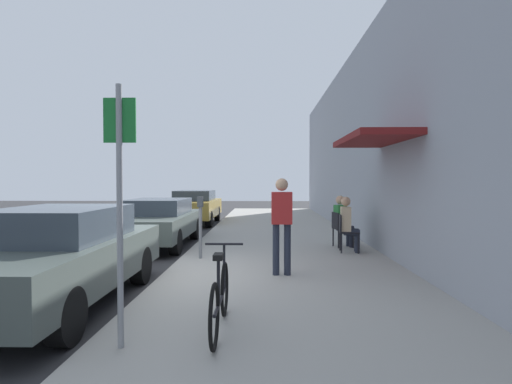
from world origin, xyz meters
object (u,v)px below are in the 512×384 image
object	(u,v)px
cafe_chair_0	(346,230)
seated_patron_0	(348,222)
bicycle_0	(220,298)
cafe_chair_1	(340,227)
street_sign	(120,194)
pedestrian_standing	(282,218)
parked_car_1	(157,221)
parking_meter	(200,222)
seated_patron_1	(342,219)
parked_car_0	(56,255)
parked_car_2	(194,206)

from	to	relation	value
cafe_chair_0	seated_patron_0	bearing A→B (deg)	-5.47
bicycle_0	cafe_chair_1	distance (m)	6.41
street_sign	cafe_chair_1	xyz separation A→B (m)	(3.31, 6.43, -1.02)
cafe_chair_0	pedestrian_standing	bearing A→B (deg)	-123.04
parked_car_1	cafe_chair_1	world-z (taller)	parked_car_1
parked_car_1	parking_meter	distance (m)	2.89
parking_meter	cafe_chair_0	xyz separation A→B (m)	(3.26, 0.87, -0.26)
cafe_chair_0	pedestrian_standing	distance (m)	2.94
parking_meter	street_sign	distance (m)	4.88
cafe_chair_1	bicycle_0	bearing A→B (deg)	-111.73
parking_meter	bicycle_0	xyz separation A→B (m)	(0.89, -4.34, -0.41)
street_sign	seated_patron_1	bearing A→B (deg)	62.40
parked_car_0	parked_car_2	xyz separation A→B (m)	(-0.00, 11.56, 0.00)
parked_car_2	bicycle_0	world-z (taller)	parked_car_2
cafe_chair_1	parked_car_2	bearing A→B (deg)	125.09
cafe_chair_0	seated_patron_0	xyz separation A→B (m)	(0.06, -0.01, 0.19)
parked_car_1	cafe_chair_0	distance (m)	5.05
street_sign	parking_meter	bearing A→B (deg)	89.41
seated_patron_0	pedestrian_standing	size ratio (longest dim) A/B	0.76
street_sign	pedestrian_standing	world-z (taller)	street_sign
seated_patron_1	cafe_chair_1	bearing A→B (deg)	-169.06
bicycle_0	cafe_chair_0	world-z (taller)	bicycle_0
parking_meter	seated_patron_1	bearing A→B (deg)	26.00
parking_meter	seated_patron_1	xyz separation A→B (m)	(3.32, 1.62, -0.07)
seated_patron_1	street_sign	bearing A→B (deg)	-117.60
bicycle_0	cafe_chair_0	bearing A→B (deg)	65.55
parked_car_2	street_sign	bearing A→B (deg)	-83.55
parking_meter	street_sign	size ratio (longest dim) A/B	0.51
street_sign	seated_patron_0	distance (m)	6.66
cafe_chair_1	seated_patron_1	distance (m)	0.20
cafe_chair_0	seated_patron_1	size ratio (longest dim) A/B	0.67
parked_car_1	street_sign	xyz separation A→B (m)	(1.50, -7.25, 0.96)
street_sign	seated_patron_1	xyz separation A→B (m)	(3.37, 6.44, -0.82)
parked_car_2	bicycle_0	size ratio (longest dim) A/B	2.57
parked_car_1	cafe_chair_0	xyz separation A→B (m)	(4.81, -1.56, -0.06)
parking_meter	seated_patron_0	distance (m)	3.43
cafe_chair_1	pedestrian_standing	world-z (taller)	pedestrian_standing
parked_car_0	pedestrian_standing	xyz separation A→B (m)	(3.23, 1.54, 0.39)
parked_car_0	bicycle_0	xyz separation A→B (m)	(2.44, -1.24, -0.25)
parked_car_0	parking_meter	bearing A→B (deg)	63.50
parked_car_0	street_sign	bearing A→B (deg)	-48.80
seated_patron_0	seated_patron_1	bearing A→B (deg)	89.98
cafe_chair_1	pedestrian_standing	distance (m)	3.58
parking_meter	seated_patron_0	bearing A→B (deg)	14.57
parked_car_2	cafe_chair_1	bearing A→B (deg)	-54.91
parking_meter	seated_patron_0	size ratio (longest dim) A/B	1.02
seated_patron_0	seated_patron_1	size ratio (longest dim) A/B	1.00
parked_car_0	parked_car_1	distance (m)	5.54
pedestrian_standing	parked_car_2	bearing A→B (deg)	107.85
cafe_chair_0	seated_patron_1	bearing A→B (deg)	85.41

